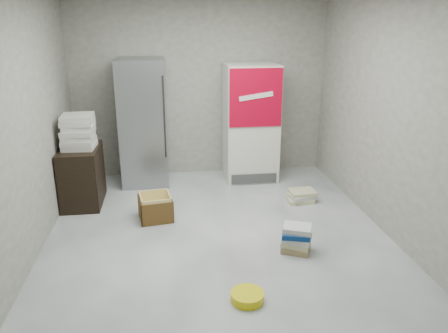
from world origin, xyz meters
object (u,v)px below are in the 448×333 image
Objects in this scene: steel_fridge at (143,123)px; phonebook_stack_main at (296,239)px; coke_cooler at (251,122)px; wood_shelf at (82,176)px; cardboard_box at (156,209)px.

steel_fridge is 4.95× the size of phonebook_stack_main.
wood_shelf is at bearing -163.72° from coke_cooler.
wood_shelf is at bearing 170.55° from phonebook_stack_main.
steel_fridge is 4.10× the size of cardboard_box.
steel_fridge is at bearing 88.00° from cardboard_box.
phonebook_stack_main is 0.83× the size of cardboard_box.
cardboard_box is at bearing 170.17° from phonebook_stack_main.
coke_cooler is (1.65, -0.01, -0.05)m from steel_fridge.
cardboard_box reaches higher than phonebook_stack_main.
coke_cooler is at bearing 115.51° from phonebook_stack_main.
cardboard_box is (0.16, -1.37, -0.82)m from steel_fridge.
phonebook_stack_main is at bearing -42.58° from cardboard_box.
steel_fridge is 1.23m from wood_shelf.
steel_fridge is 1.06× the size of coke_cooler.
wood_shelf is 3.06m from phonebook_stack_main.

